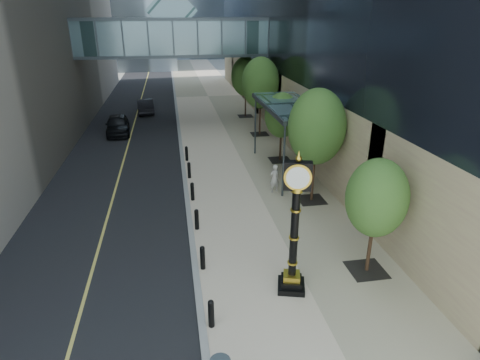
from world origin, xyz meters
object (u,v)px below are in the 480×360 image
at_px(street_clock, 294,235).
at_px(pedestrian, 274,178).
at_px(car_near, 118,125).
at_px(car_far, 145,106).

relative_size(street_clock, pedestrian, 3.16).
xyz_separation_m(street_clock, car_near, (-8.40, 22.41, -1.48)).
height_order(street_clock, pedestrian, street_clock).
distance_m(pedestrian, car_far, 22.87).
bearing_deg(car_far, pedestrian, 105.06).
relative_size(street_clock, car_near, 1.12).
xyz_separation_m(street_clock, car_far, (-6.48, 29.92, -1.55)).
bearing_deg(pedestrian, street_clock, 62.54).
xyz_separation_m(car_near, car_far, (1.92, 7.51, -0.06)).
relative_size(car_near, car_far, 1.05).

